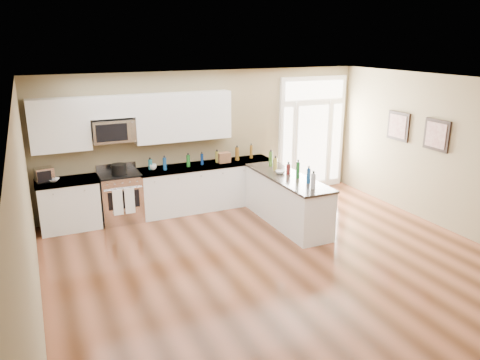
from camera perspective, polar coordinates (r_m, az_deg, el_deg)
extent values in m
plane|color=#482614|center=(6.95, 8.28, -12.73)|extent=(8.00, 8.00, 0.00)
plane|color=#887956|center=(9.84, -3.97, 5.06)|extent=(7.00, 0.00, 7.00)
plane|color=#887956|center=(5.42, -24.22, -6.50)|extent=(0.00, 8.00, 8.00)
plane|color=white|center=(6.08, 9.40, 10.88)|extent=(8.00, 8.00, 0.00)
cube|color=white|center=(9.23, -20.08, -2.91)|extent=(1.06, 0.62, 0.90)
cube|color=black|center=(9.36, -19.84, -5.21)|extent=(1.02, 0.52, 0.10)
cube|color=black|center=(9.09, -20.38, -0.12)|extent=(1.10, 0.66, 0.04)
cube|color=white|center=(9.75, -4.07, -0.83)|extent=(2.81, 0.62, 0.90)
cube|color=black|center=(9.88, -4.02, -3.04)|extent=(2.77, 0.52, 0.10)
cube|color=black|center=(9.62, -4.13, 1.84)|extent=(2.85, 0.66, 0.04)
cube|color=white|center=(8.95, 5.72, -2.53)|extent=(0.65, 2.28, 0.90)
cube|color=black|center=(9.09, 5.65, -4.91)|extent=(0.61, 2.18, 0.10)
cube|color=black|center=(8.80, 5.81, 0.35)|extent=(0.69, 2.32, 0.04)
cube|color=white|center=(9.00, -21.17, 6.25)|extent=(1.04, 0.33, 0.95)
cube|color=white|center=(9.41, -6.96, 7.68)|extent=(1.94, 0.33, 0.95)
cube|color=white|center=(9.06, -15.45, 8.60)|extent=(0.82, 0.33, 0.40)
cube|color=silver|center=(9.10, -15.20, 5.84)|extent=(0.78, 0.40, 0.42)
cube|color=black|center=(8.89, -15.35, 5.57)|extent=(0.56, 0.01, 0.32)
cube|color=white|center=(10.97, 8.74, 5.60)|extent=(1.70, 0.08, 2.60)
cube|color=white|center=(10.98, 8.83, 4.27)|extent=(0.78, 0.02, 1.80)
cube|color=white|center=(10.64, 5.84, 3.98)|extent=(0.22, 0.02, 1.80)
cube|color=white|center=(11.34, 11.63, 4.53)|extent=(0.22, 0.02, 1.80)
cube|color=white|center=(10.78, 9.13, 10.77)|extent=(1.50, 0.02, 0.40)
cube|color=black|center=(10.09, 18.75, 6.24)|extent=(0.04, 0.58, 0.58)
cube|color=brown|center=(10.08, 18.64, 6.23)|extent=(0.01, 0.46, 0.46)
cube|color=black|center=(9.40, 22.86, 5.07)|extent=(0.04, 0.58, 0.58)
cube|color=brown|center=(9.38, 22.75, 5.06)|extent=(0.01, 0.46, 0.46)
cube|color=silver|center=(9.32, -14.31, -2.12)|extent=(0.77, 0.63, 0.92)
cube|color=black|center=(9.18, -14.52, 0.68)|extent=(0.77, 0.60, 0.03)
cube|color=silver|center=(9.45, -14.89, 1.58)|extent=(0.77, 0.04, 0.14)
cube|color=black|center=(9.00, -13.96, -2.37)|extent=(0.58, 0.01, 0.34)
cylinder|color=silver|center=(8.91, -14.03, -1.08)|extent=(0.70, 0.02, 0.02)
cube|color=white|center=(8.96, -14.66, -2.65)|extent=(0.18, 0.02, 0.50)
cube|color=white|center=(8.99, -13.29, -2.47)|extent=(0.18, 0.02, 0.50)
cylinder|color=black|center=(9.06, -14.54, 1.30)|extent=(0.38, 0.38, 0.22)
cube|color=silver|center=(9.08, -22.77, 0.60)|extent=(0.35, 0.30, 0.26)
cube|color=brown|center=(9.71, -1.99, 2.76)|extent=(0.25, 0.19, 0.21)
imported|color=white|center=(9.07, -21.80, 0.00)|extent=(0.26, 0.26, 0.05)
imported|color=white|center=(8.94, 4.93, 0.96)|extent=(0.20, 0.20, 0.06)
imported|color=white|center=(9.33, -10.55, 1.58)|extent=(0.18, 0.18, 0.11)
cylinder|color=#19591E|center=(9.43, -6.33, 2.34)|extent=(0.07, 0.07, 0.24)
cylinder|color=navy|center=(8.37, 8.35, 0.52)|extent=(0.07, 0.07, 0.28)
cylinder|color=brown|center=(10.04, 1.38, 3.47)|extent=(0.06, 0.06, 0.28)
cylinder|color=olive|center=(9.71, -2.80, 2.83)|extent=(0.07, 0.07, 0.23)
cylinder|color=#26727F|center=(9.33, -10.88, 1.86)|extent=(0.08, 0.08, 0.20)
cylinder|color=#591919|center=(8.90, 5.91, 1.34)|extent=(0.08, 0.08, 0.20)
cylinder|color=#B2B2B7|center=(8.08, 8.92, -0.11)|extent=(0.08, 0.08, 0.27)
cylinder|color=navy|center=(9.55, -4.66, 2.54)|extent=(0.06, 0.06, 0.23)
cylinder|color=#3F7226|center=(9.42, 3.77, 2.58)|extent=(0.08, 0.08, 0.30)
cylinder|color=#19591E|center=(8.65, 7.07, 1.23)|extent=(0.07, 0.07, 0.31)
cylinder|color=navy|center=(9.25, -9.17, 1.96)|extent=(0.07, 0.07, 0.25)
cylinder|color=brown|center=(9.86, -0.35, 3.21)|extent=(0.08, 0.08, 0.28)
cylinder|color=olive|center=(9.14, 4.33, 1.95)|extent=(0.08, 0.08, 0.24)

